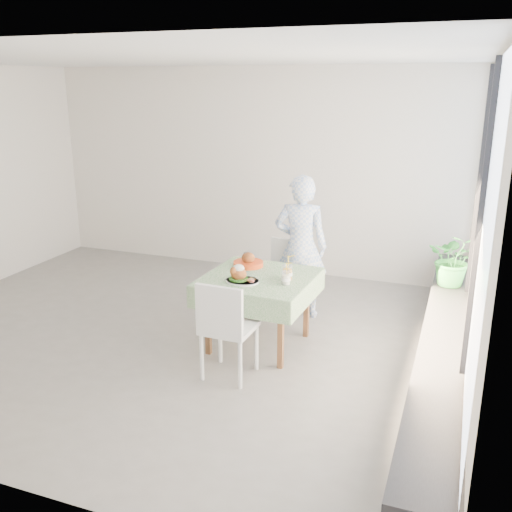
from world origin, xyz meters
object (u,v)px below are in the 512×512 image
at_px(potted_plant, 454,259).
at_px(diner, 301,247).
at_px(juice_cup_orange, 287,273).
at_px(chair_far, 279,292).
at_px(chair_near, 229,347).
at_px(main_dish, 240,276).
at_px(cafe_table, 259,303).

bearing_deg(potted_plant, diner, -173.24).
distance_m(diner, juice_cup_orange, 0.92).
relative_size(chair_far, diner, 0.52).
xyz_separation_m(juice_cup_orange, potted_plant, (1.50, 1.11, -0.02)).
bearing_deg(chair_near, diner, 83.08).
bearing_deg(main_dish, cafe_table, 62.76).
distance_m(chair_near, diner, 1.71).
distance_m(chair_far, chair_near, 1.57).
xyz_separation_m(cafe_table, juice_cup_orange, (0.29, 0.00, 0.35)).
xyz_separation_m(diner, juice_cup_orange, (0.13, -0.91, -0.01)).
bearing_deg(chair_near, juice_cup_orange, 64.85).
distance_m(diner, potted_plant, 1.64).
relative_size(diner, potted_plant, 2.79).
height_order(diner, potted_plant, diner).
bearing_deg(juice_cup_orange, potted_plant, 36.46).
distance_m(juice_cup_orange, potted_plant, 1.86).
relative_size(chair_near, potted_plant, 1.59).
height_order(chair_far, potted_plant, potted_plant).
relative_size(chair_near, juice_cup_orange, 3.18).
xyz_separation_m(diner, potted_plant, (1.63, 0.19, -0.02)).
bearing_deg(diner, main_dish, 67.06).
bearing_deg(chair_far, juice_cup_orange, -67.30).
height_order(chair_near, juice_cup_orange, juice_cup_orange).
xyz_separation_m(chair_near, diner, (0.20, 1.61, 0.53)).
height_order(chair_far, chair_near, chair_near).
height_order(cafe_table, main_dish, main_dish).
xyz_separation_m(diner, main_dish, (-0.27, -1.13, -0.02)).
bearing_deg(potted_plant, main_dish, -145.18).
xyz_separation_m(chair_far, juice_cup_orange, (0.36, -0.87, 0.55)).
bearing_deg(chair_far, chair_near, -88.77).
height_order(main_dish, potted_plant, potted_plant).
distance_m(chair_far, juice_cup_orange, 1.09).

